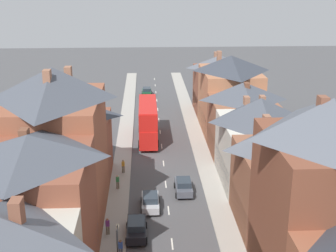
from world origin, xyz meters
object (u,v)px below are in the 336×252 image
object	(u,v)px
car_near_silver	(147,103)
pedestrian_mid_left	(121,248)
car_mid_black	(184,186)
car_parked_left_a	(137,228)
double_decker_bus_lead	(148,121)
pedestrian_far_right	(123,166)
car_parked_right_a	(147,92)
pedestrian_mid_right	(108,225)
car_near_blue	(150,201)
pedestrian_far_left	(118,181)

from	to	relation	value
car_near_silver	pedestrian_mid_left	bearing A→B (deg)	-93.23
car_near_silver	car_mid_black	xyz separation A→B (m)	(3.60, -33.50, -0.01)
car_parked_left_a	car_mid_black	xyz separation A→B (m)	(4.90, 8.40, -0.02)
double_decker_bus_lead	pedestrian_far_right	world-z (taller)	double_decker_bus_lead
double_decker_bus_lead	car_parked_right_a	bearing A→B (deg)	89.98
pedestrian_mid_right	pedestrian_far_right	bearing A→B (deg)	86.46
double_decker_bus_lead	pedestrian_mid_left	distance (m)	28.85
car_near_blue	pedestrian_far_right	world-z (taller)	pedestrian_far_right
car_parked_left_a	pedestrian_mid_left	bearing A→B (deg)	-110.52
car_parked_left_a	car_mid_black	size ratio (longest dim) A/B	1.07
double_decker_bus_lead	car_mid_black	distance (m)	17.44
pedestrian_mid_right	car_parked_left_a	bearing A→B (deg)	-5.30
car_mid_black	pedestrian_mid_right	size ratio (longest dim) A/B	2.45
car_near_silver	pedestrian_far_right	bearing A→B (deg)	-96.16
car_near_blue	car_mid_black	size ratio (longest dim) A/B	1.00
car_near_blue	pedestrian_mid_right	world-z (taller)	pedestrian_mid_right
car_near_blue	pedestrian_mid_right	size ratio (longest dim) A/B	2.45
car_mid_black	pedestrian_far_right	size ratio (longest dim) A/B	2.45
car_near_blue	pedestrian_far_right	distance (m)	9.21
car_near_blue	car_parked_right_a	distance (m)	45.00
car_parked_left_a	pedestrian_mid_left	distance (m)	3.58
car_mid_black	pedestrian_mid_left	size ratio (longest dim) A/B	2.45
pedestrian_far_left	pedestrian_far_right	xyz separation A→B (m)	(0.43, 4.26, 0.00)
pedestrian_mid_right	pedestrian_far_left	xyz separation A→B (m)	(0.41, 9.28, 0.00)
car_parked_right_a	pedestrian_mid_left	size ratio (longest dim) A/B	2.43
car_mid_black	pedestrian_mid_left	xyz separation A→B (m)	(-6.15, -11.74, 0.22)
car_mid_black	car_near_blue	bearing A→B (deg)	-137.41
pedestrian_mid_left	car_parked_left_a	bearing A→B (deg)	69.48
pedestrian_far_right	car_parked_left_a	bearing A→B (deg)	-82.83
double_decker_bus_lead	pedestrian_mid_right	size ratio (longest dim) A/B	6.71
car_mid_black	double_decker_bus_lead	bearing A→B (deg)	102.02
car_parked_right_a	pedestrian_far_left	size ratio (longest dim) A/B	2.43
car_near_blue	pedestrian_far_right	xyz separation A→B (m)	(-3.03, 8.69, 0.22)
car_parked_left_a	pedestrian_far_right	world-z (taller)	pedestrian_far_right
double_decker_bus_lead	pedestrian_mid_right	bearing A→B (deg)	-98.75
double_decker_bus_lead	pedestrian_mid_right	xyz separation A→B (m)	(-3.86, -25.10, -1.78)
car_near_silver	car_parked_right_a	bearing A→B (deg)	90.00
car_parked_left_a	car_mid_black	bearing A→B (deg)	59.73
car_parked_left_a	pedestrian_mid_right	bearing A→B (deg)	174.70
pedestrian_mid_left	pedestrian_far_right	size ratio (longest dim) A/B	1.00
car_parked_left_a	pedestrian_mid_right	world-z (taller)	pedestrian_mid_right
double_decker_bus_lead	pedestrian_mid_left	world-z (taller)	double_decker_bus_lead
car_parked_right_a	pedestrian_far_right	size ratio (longest dim) A/B	2.43
pedestrian_mid_left	pedestrian_far_right	xyz separation A→B (m)	(-0.48, 17.12, 0.00)
car_near_silver	car_parked_right_a	world-z (taller)	car_near_silver
car_near_blue	car_parked_left_a	bearing A→B (deg)	-104.34
double_decker_bus_lead	pedestrian_far_right	xyz separation A→B (m)	(-3.02, -11.56, -1.78)
car_parked_left_a	car_parked_right_a	distance (m)	50.11
car_near_blue	car_mid_black	world-z (taller)	car_mid_black
pedestrian_far_left	pedestrian_far_right	size ratio (longest dim) A/B	1.00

